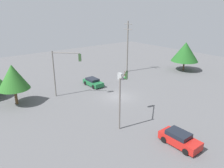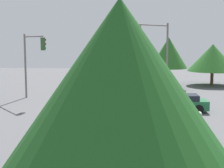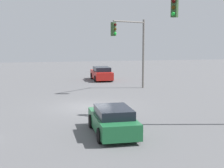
# 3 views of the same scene
# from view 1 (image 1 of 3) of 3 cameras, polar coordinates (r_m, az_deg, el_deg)

# --- Properties ---
(ground_plane) EXTENTS (80.00, 80.00, 0.00)m
(ground_plane) POSITION_cam_1_polar(r_m,az_deg,el_deg) (33.05, 1.48, -3.31)
(ground_plane) COLOR #5B5B5E
(sedan_red) EXTENTS (4.01, 1.87, 1.38)m
(sedan_red) POSITION_cam_1_polar(r_m,az_deg,el_deg) (22.87, 17.21, -13.56)
(sedan_red) COLOR red
(sedan_red) RESTS_ON ground_plane
(sedan_green) EXTENTS (4.02, 1.84, 1.29)m
(sedan_green) POSITION_cam_1_polar(r_m,az_deg,el_deg) (37.49, -4.98, 0.48)
(sedan_green) COLOR #1E6638
(sedan_green) RESTS_ON ground_plane
(traffic_signal_main) EXTENTS (3.12, 3.15, 6.93)m
(traffic_signal_main) POSITION_cam_1_polar(r_m,az_deg,el_deg) (32.35, -12.49, 4.58)
(traffic_signal_main) COLOR slate
(traffic_signal_main) RESTS_ON ground_plane
(traffic_signal_cross) EXTENTS (2.84, 3.51, 5.91)m
(traffic_signal_cross) POSITION_cam_1_polar(r_m,az_deg,el_deg) (24.56, 2.79, -1.33)
(traffic_signal_cross) COLOR slate
(traffic_signal_cross) RESTS_ON ground_plane
(utility_pole_tall) EXTENTS (2.20, 0.28, 10.24)m
(utility_pole_tall) POSITION_cam_1_polar(r_m,az_deg,el_deg) (44.79, 4.07, 9.96)
(utility_pole_tall) COLOR slate
(utility_pole_tall) RESTS_ON ground_plane
(electrical_cabinet) EXTENTS (1.04, 0.56, 1.19)m
(electrical_cabinet) POSITION_cam_1_polar(r_m,az_deg,el_deg) (40.75, 2.21, 2.06)
(electrical_cabinet) COLOR #9EA0A3
(electrical_cabinet) RESTS_ON ground_plane
(tree_behind) EXTENTS (5.55, 5.55, 5.98)m
(tree_behind) POSITION_cam_1_polar(r_m,az_deg,el_deg) (48.19, 18.59, 7.99)
(tree_behind) COLOR #4C3823
(tree_behind) RESTS_ON ground_plane
(tree_right) EXTENTS (4.16, 4.16, 5.66)m
(tree_right) POSITION_cam_1_polar(r_m,az_deg,el_deg) (32.10, -24.48, 1.68)
(tree_right) COLOR brown
(tree_right) RESTS_ON ground_plane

